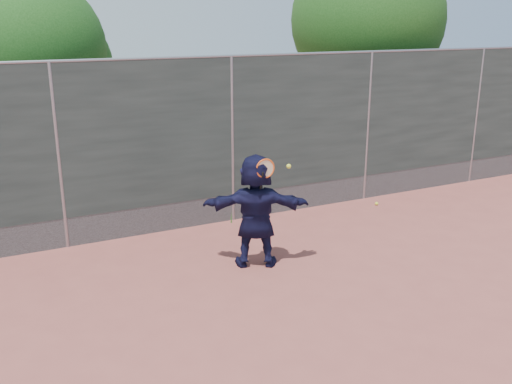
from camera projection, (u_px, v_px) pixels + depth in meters
name	position (u px, v px, depth m)	size (l,w,h in m)	color
ground	(339.00, 298.00, 7.70)	(80.00, 80.00, 0.00)	#9E4C42
player	(256.00, 211.00, 8.52)	(1.61, 0.51, 1.74)	black
ball_ground	(377.00, 204.00, 11.52)	(0.07, 0.07, 0.07)	#EBF436
fence	(232.00, 137.00, 10.24)	(20.00, 0.06, 3.03)	#38423D
swing_action	(267.00, 169.00, 8.18)	(0.53, 0.18, 0.51)	#F15416
tree_right	(372.00, 24.00, 13.60)	(3.78, 3.60, 5.39)	#382314
tree_left	(37.00, 54.00, 11.26)	(3.15, 3.00, 4.53)	#382314
weed_clump	(250.00, 212.00, 10.69)	(0.68, 0.07, 0.30)	#387226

